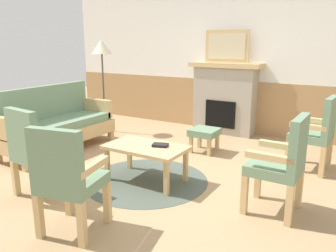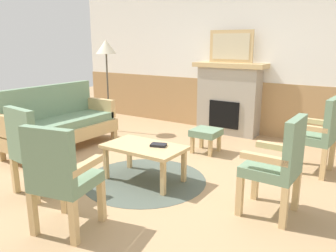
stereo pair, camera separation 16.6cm
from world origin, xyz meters
name	(u,v)px [view 2 (the right image)]	position (x,y,z in m)	size (l,w,h in m)	color
ground_plane	(153,173)	(0.00, 0.00, 0.00)	(14.00, 14.00, 0.00)	tan
wall_back	(236,60)	(0.00, 2.60, 1.31)	(7.20, 0.14, 2.70)	white
fireplace	(229,98)	(0.00, 2.35, 0.65)	(1.30, 0.44, 1.28)	#A39989
framed_picture	(231,46)	(0.00, 2.35, 1.56)	(0.80, 0.04, 0.56)	tan
couch	(60,124)	(-1.82, 0.05, 0.40)	(0.70, 1.80, 0.98)	tan
coffee_table	(144,150)	(0.05, -0.24, 0.39)	(0.96, 0.56, 0.44)	tan
round_rug	(145,180)	(0.05, -0.24, 0.00)	(1.49, 1.49, 0.01)	#4C564C
book_on_table	(158,145)	(0.20, -0.16, 0.46)	(0.18, 0.12, 0.03)	black
footstool	(206,134)	(0.17, 1.13, 0.28)	(0.40, 0.40, 0.36)	tan
armchair_near_fireplace	(319,132)	(1.73, 1.18, 0.54)	(0.52, 0.52, 0.98)	tan
armchair_by_window_left	(279,162)	(1.61, -0.21, 0.54)	(0.49, 0.49, 0.98)	tan
armchair_front_left	(60,174)	(0.14, -1.53, 0.54)	(0.57, 0.57, 0.98)	tan
armchair_front_center	(34,147)	(-0.72, -1.18, 0.54)	(0.53, 0.53, 0.98)	tan
floor_lamp_by_couch	(106,53)	(-1.96, 1.30, 1.45)	(0.36, 0.36, 1.68)	#332D28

